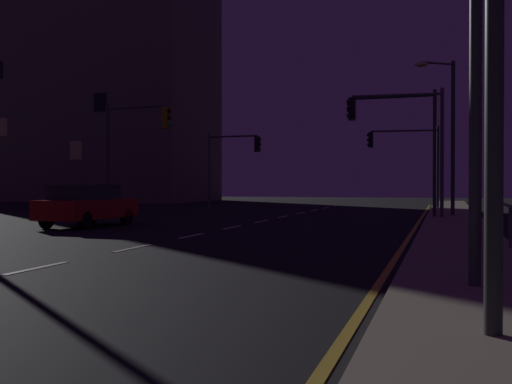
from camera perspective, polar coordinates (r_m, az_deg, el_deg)
The scene contains 12 objects.
ground_plane at distance 20.86m, azimuth -5.06°, elevation -3.70°, with size 112.00×112.00×0.00m, color black.
sidewalk_right at distance 19.49m, azimuth 17.17°, elevation -3.84°, with size 2.37×77.00×0.14m, color gray.
lane_markings_center at distance 24.16m, azimuth -2.09°, elevation -3.07°, with size 0.14×50.00×0.01m.
lane_edge_line at distance 24.50m, azimuth 13.55°, elevation -3.04°, with size 0.14×53.00×0.01m.
car at distance 25.32m, azimuth -14.36°, elevation -1.07°, with size 2.07×4.50×1.57m.
traffic_light_far_left at distance 30.77m, azimuth 12.01°, elevation 5.40°, with size 4.05×0.59×5.65m.
traffic_light_near_left at distance 30.23m, azimuth -10.45°, elevation 4.67°, with size 3.39×0.65×5.27m.
traffic_light_mid_left at distance 41.57m, azimuth 12.74°, elevation 3.55°, with size 4.35×0.47×4.94m.
traffic_light_far_center at distance 41.65m, azimuth -2.05°, elevation 3.20°, with size 3.63×0.61×4.82m.
traffic_light_mid_right at distance 29.79m, azimuth 12.34°, elevation 5.51°, with size 4.21×0.35×5.60m.
street_lamp_median at distance 31.70m, azimuth 16.14°, elevation 5.81°, with size 1.76×1.19×7.10m.
building_distant at distance 62.83m, azimuth -14.12°, elevation 8.72°, with size 21.25×12.14×20.68m.
Camera 1 is at (7.44, -1.92, 1.62)m, focal length 46.39 mm.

